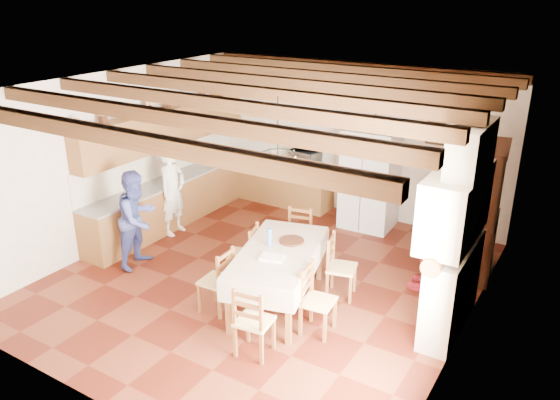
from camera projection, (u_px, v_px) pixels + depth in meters
The scene contains 31 objects.
floor at pixel (265, 279), 8.57m from camera, with size 6.00×6.50×0.02m, color #4B170C.
ceiling at pixel (262, 86), 7.47m from camera, with size 6.00×6.50×0.02m, color white.
wall_back at pixel (355, 140), 10.60m from camera, with size 6.00×0.02×3.00m, color beige.
wall_front at pixel (85, 286), 5.43m from camera, with size 6.00×0.02×3.00m, color beige.
wall_left at pixel (119, 158), 9.49m from camera, with size 0.02×6.50×3.00m, color beige.
wall_right at pixel (473, 235), 6.55m from camera, with size 0.02×6.50×3.00m, color beige.
ceiling_beams at pixel (262, 93), 7.50m from camera, with size 6.00×6.30×0.16m, color #381E12, non-canonical shape.
lower_cabinets_left at pixel (177, 200), 10.56m from camera, with size 0.60×4.30×0.86m, color brown.
lower_cabinets_back at pixel (279, 182), 11.50m from camera, with size 2.30×0.60×0.86m, color brown.
countertop_left at pixel (176, 178), 10.39m from camera, with size 0.62×4.30×0.04m, color gray.
countertop_back at pixel (279, 162), 11.34m from camera, with size 2.34×0.62×0.04m, color gray.
backsplash_left at pixel (163, 159), 10.42m from camera, with size 0.03×4.30×0.60m, color white.
backsplash_back at pixel (286, 144), 11.45m from camera, with size 2.30×0.03×0.60m, color white.
upper_cabinets at pixel (167, 127), 10.10m from camera, with size 0.35×4.20×0.70m, color brown.
fireplace at pixel (452, 231), 6.89m from camera, with size 0.56×1.60×2.80m, color beige, non-canonical shape.
wall_picture at pixel (436, 133), 9.70m from camera, with size 0.34×0.03×0.42m, color #302314.
refrigerator at pixel (370, 179), 10.14m from camera, with size 0.95×0.78×1.89m, color white.
hutch at pixel (483, 211), 8.41m from camera, with size 0.49×1.16×2.10m, color #34160D, non-canonical shape.
dining_table at pixel (278, 256), 7.61m from camera, with size 1.47×2.16×0.86m.
chandelier at pixel (278, 154), 7.07m from camera, with size 0.47×0.47×0.03m, color black.
chair_left_near at pixel (216, 280), 7.58m from camera, with size 0.42×0.40×0.96m, color brown, non-canonical shape.
chair_left_far at pixel (244, 254), 8.31m from camera, with size 0.42×0.40×0.96m, color brown, non-canonical shape.
chair_right_near at pixel (318, 300), 7.08m from camera, with size 0.42×0.40×0.96m, color brown, non-canonical shape.
chair_right_far at pixel (342, 267), 7.93m from camera, with size 0.42×0.40×0.96m, color brown, non-canonical shape.
chair_end_near at pixel (254, 320), 6.66m from camera, with size 0.42×0.40×0.96m, color brown, non-canonical shape.
chair_end_far at pixel (297, 238), 8.82m from camera, with size 0.42×0.40×0.96m, color brown, non-canonical shape.
person_man at pixel (173, 191), 9.89m from camera, with size 0.60×0.39×1.64m, color white.
person_woman_blue at pixel (138, 219), 8.74m from camera, with size 0.79×0.61×1.62m, color #414C9C.
person_woman_red at pixel (428, 237), 8.04m from camera, with size 0.97×0.40×1.66m, color red.
microwave at pixel (305, 158), 10.98m from camera, with size 0.58×0.40×0.32m, color silver.
fridge_vase at pixel (375, 122), 9.73m from camera, with size 0.27×0.27×0.28m, color #34160D.
Camera 1 is at (4.15, -6.28, 4.27)m, focal length 35.00 mm.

